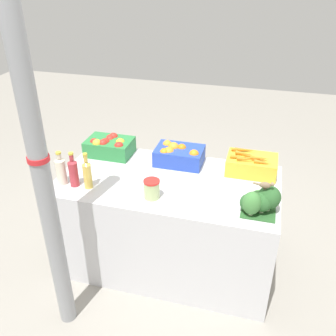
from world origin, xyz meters
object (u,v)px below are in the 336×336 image
object	(u,v)px
support_pole	(42,176)
pickle_jar	(152,189)
orange_crate	(178,155)
carrot_crate	(251,164)
juice_bottle_cloudy	(61,170)
juice_bottle_ruby	(73,172)
apple_crate	(109,146)
juice_bottle_golden	(87,174)
sparrow_bird	(266,185)
broccoli_pile	(260,201)

from	to	relation	value
support_pole	pickle_jar	size ratio (longest dim) A/B	17.13
orange_crate	pickle_jar	bearing A→B (deg)	-96.07
carrot_crate	juice_bottle_cloudy	bearing A→B (deg)	-158.19
juice_bottle_ruby	apple_crate	bearing A→B (deg)	84.45
apple_crate	juice_bottle_golden	size ratio (longest dim) A/B	1.37
pickle_jar	sparrow_bird	distance (m)	0.75
apple_crate	sparrow_bird	bearing A→B (deg)	-21.77
support_pole	pickle_jar	world-z (taller)	support_pole
apple_crate	juice_bottle_ruby	size ratio (longest dim) A/B	1.41
carrot_crate	juice_bottle_golden	world-z (taller)	juice_bottle_golden
pickle_jar	orange_crate	bearing A→B (deg)	83.93
support_pole	juice_bottle_golden	bearing A→B (deg)	88.86
carrot_crate	broccoli_pile	size ratio (longest dim) A/B	1.48
juice_bottle_cloudy	carrot_crate	bearing A→B (deg)	21.81
juice_bottle_cloudy	apple_crate	bearing A→B (deg)	73.99
broccoli_pile	pickle_jar	distance (m)	0.72
juice_bottle_ruby	broccoli_pile	bearing A→B (deg)	0.75
apple_crate	sparrow_bird	size ratio (longest dim) A/B	2.76
support_pole	orange_crate	distance (m)	1.19
orange_crate	juice_bottle_ruby	world-z (taller)	juice_bottle_ruby
juice_bottle_cloudy	juice_bottle_golden	world-z (taller)	juice_bottle_golden
pickle_jar	juice_bottle_golden	bearing A→B (deg)	179.48
apple_crate	carrot_crate	world-z (taller)	same
apple_crate	juice_bottle_cloudy	size ratio (longest dim) A/B	1.46
carrot_crate	apple_crate	bearing A→B (deg)	-179.86
juice_bottle_golden	pickle_jar	bearing A→B (deg)	-0.52
support_pole	broccoli_pile	distance (m)	1.34
orange_crate	juice_bottle_golden	world-z (taller)	juice_bottle_golden
support_pole	sparrow_bird	size ratio (longest dim) A/B	17.11
broccoli_pile	juice_bottle_golden	distance (m)	1.20
support_pole	orange_crate	size ratio (longest dim) A/B	6.21
support_pole	juice_bottle_ruby	bearing A→B (deg)	101.31
juice_bottle_cloudy	broccoli_pile	bearing A→B (deg)	0.69
sparrow_bird	carrot_crate	bearing A→B (deg)	99.16
juice_bottle_ruby	pickle_jar	bearing A→B (deg)	-0.42
apple_crate	pickle_jar	distance (m)	0.75
juice_bottle_ruby	sparrow_bird	distance (m)	1.33
carrot_crate	support_pole	bearing A→B (deg)	-137.61
juice_bottle_ruby	juice_bottle_golden	world-z (taller)	juice_bottle_golden
juice_bottle_golden	carrot_crate	bearing A→B (deg)	25.42
apple_crate	broccoli_pile	size ratio (longest dim) A/B	1.48
broccoli_pile	juice_bottle_ruby	xyz separation A→B (m)	(-1.31, -0.02, 0.02)
carrot_crate	pickle_jar	world-z (taller)	carrot_crate
orange_crate	juice_bottle_ruby	distance (m)	0.83
apple_crate	juice_bottle_golden	distance (m)	0.53
support_pole	pickle_jar	distance (m)	0.75
broccoli_pile	juice_bottle_cloudy	bearing A→B (deg)	-179.31
apple_crate	juice_bottle_cloudy	xyz separation A→B (m)	(-0.15, -0.52, 0.03)
apple_crate	juice_bottle_golden	xyz separation A→B (m)	(0.06, -0.52, 0.04)
apple_crate	pickle_jar	size ratio (longest dim) A/B	2.76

